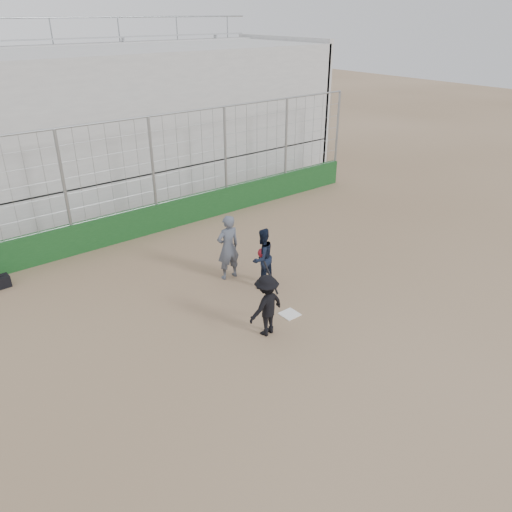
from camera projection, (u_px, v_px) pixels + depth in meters
ground at (290, 315)px, 12.90m from camera, size 90.00×90.00×0.00m
home_plate at (290, 314)px, 12.90m from camera, size 0.44×0.44×0.02m
backstop at (156, 205)px, 17.39m from camera, size 18.10×0.25×4.04m
bleachers at (93, 125)px, 19.99m from camera, size 20.25×6.70×6.98m
batter_at_plate at (267, 305)px, 11.83m from camera, size 1.08×0.79×1.74m
catcher_crouched at (263, 268)px, 13.98m from camera, size 1.00×0.87×1.19m
umpire at (228, 250)px, 14.32m from camera, size 0.74×0.51×1.75m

